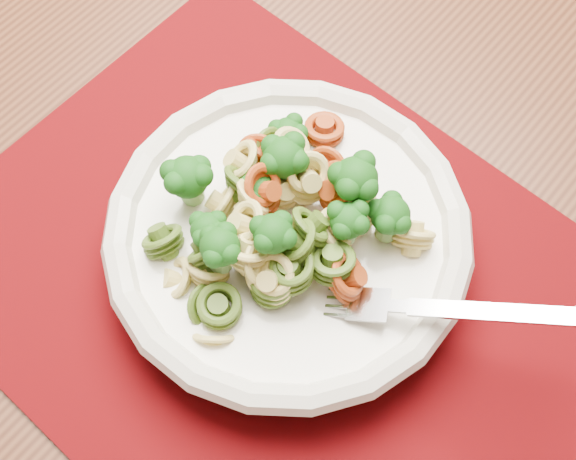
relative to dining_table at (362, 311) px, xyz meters
The scene contains 5 objects.
dining_table is the anchor object (origin of this frame).
placemat 0.13m from the dining_table, 133.35° to the right, with size 0.44×0.34×0.00m, color #500303.
pasta_bowl 0.15m from the dining_table, 150.24° to the right, with size 0.24×0.24×0.05m.
pasta_broccoli_heap 0.17m from the dining_table, 150.24° to the right, with size 0.21×0.21×0.06m, color tan, non-canonical shape.
fork 0.16m from the dining_table, 72.30° to the right, with size 0.19×0.02×0.01m, color silver, non-canonical shape.
Camera 1 is at (0.49, -0.89, 1.25)m, focal length 50.00 mm.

